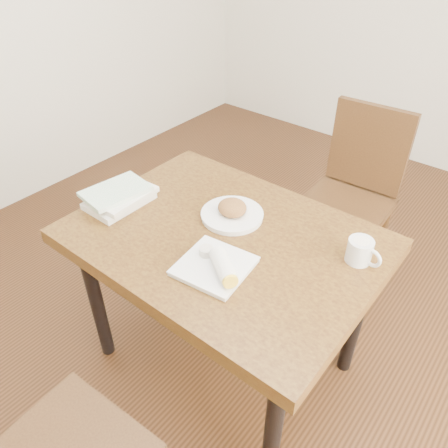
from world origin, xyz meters
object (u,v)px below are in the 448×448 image
Objects in this scene: chair_far at (355,186)px; coffee_mug at (361,251)px; plate_burrito at (217,266)px; table at (224,252)px; plate_scone at (232,212)px; book_stack at (120,197)px.

coffee_mug is (0.34, -0.76, 0.25)m from chair_far.
plate_burrito is at bearing -90.63° from chair_far.
chair_far reaches higher than coffee_mug.
chair_far is 1.13m from plate_burrito.
plate_burrito is (0.11, -0.17, 0.11)m from table.
plate_scone is at bearing 112.65° from table.
chair_far is at bearing 61.02° from book_stack.
plate_scone is 1.91× the size of coffee_mug.
coffee_mug is 0.96m from book_stack.
coffee_mug is at bearing 8.26° from plate_scone.
chair_far is at bearing 82.83° from table.
coffee_mug reaches higher than plate_scone.
plate_burrito is at bearing -61.29° from plate_scone.
book_stack is (-0.46, -0.11, 0.12)m from table.
table is 0.23m from plate_burrito.
plate_scone is 0.87× the size of book_stack.
coffee_mug is (0.46, 0.18, 0.13)m from table.
table is 8.73× the size of coffee_mug.
coffee_mug is 0.49m from plate_burrito.
plate_burrito is 0.92× the size of book_stack.
chair_far is at bearing 113.79° from coffee_mug.
plate_burrito reaches higher than table.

